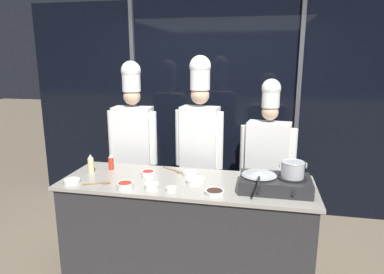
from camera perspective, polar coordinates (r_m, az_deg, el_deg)
name	(u,v)px	position (r m, az deg, el deg)	size (l,w,h in m)	color
ground_plane	(187,271)	(3.50, -0.89, -21.48)	(24.00, 24.00, 0.00)	#7F705B
window_wall_back	(212,108)	(4.46, 3.42, 4.86)	(4.97, 0.09, 2.70)	black
demo_counter	(187,228)	(3.26, -0.92, -14.88)	(2.24, 0.76, 0.91)	#2D2D30
portable_stove	(275,183)	(2.95, 13.66, -7.51)	(0.58, 0.39, 0.12)	#28282B
frying_pan	(259,173)	(2.91, 11.12, -5.91)	(0.29, 0.51, 0.04)	#ADAFB5
stock_pot	(293,169)	(2.91, 16.43, -5.14)	(0.22, 0.19, 0.13)	#B7BABF
squeeze_bottle_oil	(91,164)	(3.41, -16.51, -4.34)	(0.05, 0.05, 0.19)	beige
squeeze_bottle_chili	(111,162)	(3.46, -13.36, -4.10)	(0.05, 0.05, 0.16)	red
prep_bowl_chicken	(171,189)	(2.86, -3.51, -8.65)	(0.09, 0.09, 0.04)	white
prep_bowl_rice	(151,186)	(2.91, -6.77, -8.11)	(0.13, 0.13, 0.05)	white
prep_bowl_noodles	(196,180)	(3.04, 0.60, -7.23)	(0.17, 0.17, 0.04)	white
prep_bowl_bean_sprouts	(72,181)	(3.21, -19.37, -6.91)	(0.14, 0.14, 0.03)	white
prep_bowl_bell_pepper	(148,173)	(3.21, -7.33, -6.04)	(0.13, 0.13, 0.06)	white
prep_bowl_soy_glaze	(215,192)	(2.80, 3.78, -9.11)	(0.16, 0.16, 0.04)	white
prep_bowl_chili_flakes	(125,185)	(2.96, -11.09, -7.88)	(0.14, 0.14, 0.06)	white
prep_bowl_onion	(190,174)	(3.20, -0.28, -6.11)	(0.14, 0.14, 0.04)	white
serving_spoon_slotted	(102,183)	(3.12, -14.73, -7.43)	(0.23, 0.14, 0.02)	olive
serving_spoon_solid	(177,171)	(3.33, -2.55, -5.68)	(0.25, 0.16, 0.02)	olive
chef_head	(133,134)	(3.94, -9.76, 0.42)	(0.57, 0.23, 1.96)	#232326
chef_sous	(200,133)	(3.66, 1.30, 0.59)	(0.53, 0.25, 2.01)	#232326
chef_line	(268,152)	(3.75, 12.54, -2.39)	(0.59, 0.29, 1.78)	#2D3856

